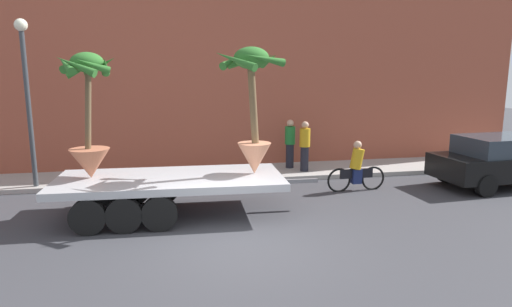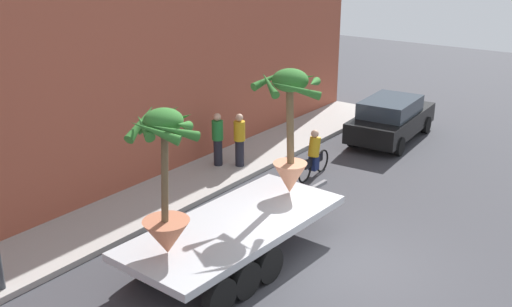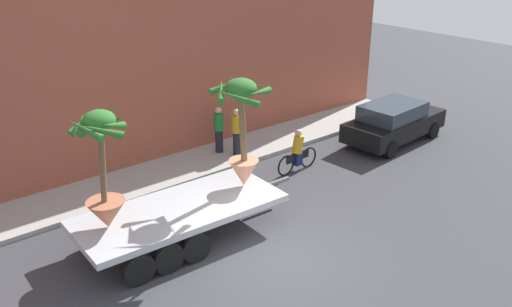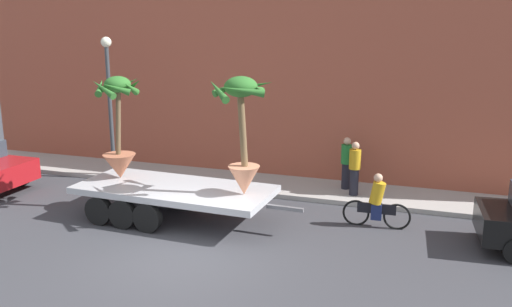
% 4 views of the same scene
% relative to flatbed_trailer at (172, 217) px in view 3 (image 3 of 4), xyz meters
% --- Properties ---
extents(ground_plane, '(60.00, 60.00, 0.00)m').
position_rel_flatbed_trailer_xyz_m(ground_plane, '(1.62, -2.30, -0.76)').
color(ground_plane, '#38383D').
extents(sidewalk, '(24.00, 2.20, 0.15)m').
position_rel_flatbed_trailer_xyz_m(sidewalk, '(1.62, 3.80, -0.69)').
color(sidewalk, '#A39E99').
rests_on(sidewalk, ground).
extents(building_facade, '(24.00, 1.20, 8.08)m').
position_rel_flatbed_trailer_xyz_m(building_facade, '(1.62, 5.50, 3.28)').
color(building_facade, '#9E4C38').
rests_on(building_facade, ground).
extents(flatbed_trailer, '(6.55, 2.57, 0.98)m').
position_rel_flatbed_trailer_xyz_m(flatbed_trailer, '(0.00, 0.00, 0.00)').
color(flatbed_trailer, '#B7BABF').
rests_on(flatbed_trailer, ground).
extents(potted_palm_rear, '(1.73, 1.74, 3.14)m').
position_rel_flatbed_trailer_xyz_m(potted_palm_rear, '(2.31, -0.06, 1.91)').
color(potted_palm_rear, tan).
rests_on(potted_palm_rear, flatbed_trailer).
extents(potted_palm_middle, '(1.42, 1.44, 3.00)m').
position_rel_flatbed_trailer_xyz_m(potted_palm_middle, '(-1.61, 0.23, 1.63)').
color(potted_palm_middle, '#B26647').
rests_on(potted_palm_middle, flatbed_trailer).
extents(cyclist, '(1.84, 0.36, 1.54)m').
position_rel_flatbed_trailer_xyz_m(cyclist, '(5.70, 1.26, -0.09)').
color(cyclist, black).
rests_on(cyclist, ground).
extents(parked_car, '(4.61, 2.16, 1.58)m').
position_rel_flatbed_trailer_xyz_m(parked_car, '(10.41, 0.87, 0.07)').
color(parked_car, black).
rests_on(parked_car, ground).
extents(pedestrian_near_gate, '(0.36, 0.36, 1.71)m').
position_rel_flatbed_trailer_xyz_m(pedestrian_near_gate, '(4.39, 4.01, 0.28)').
color(pedestrian_near_gate, black).
rests_on(pedestrian_near_gate, sidewalk).
extents(pedestrian_far_left, '(0.36, 0.36, 1.71)m').
position_rel_flatbed_trailer_xyz_m(pedestrian_far_left, '(4.75, 3.42, 0.28)').
color(pedestrian_far_left, black).
rests_on(pedestrian_far_left, sidewalk).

